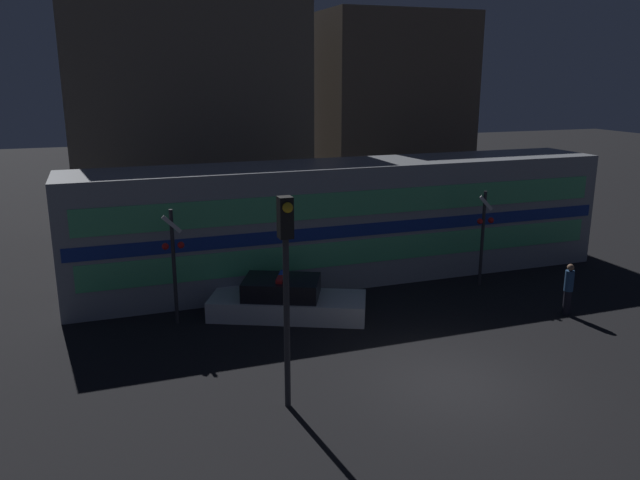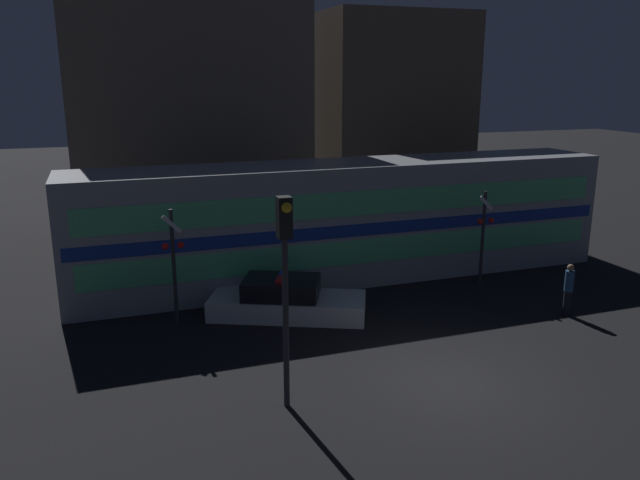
{
  "view_description": "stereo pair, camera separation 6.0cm",
  "coord_description": "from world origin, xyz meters",
  "px_view_note": "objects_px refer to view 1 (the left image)",
  "views": [
    {
      "loc": [
        -7.75,
        -12.0,
        7.34
      ],
      "look_at": [
        -0.87,
        7.26,
        1.95
      ],
      "focal_mm": 35.0,
      "sensor_mm": 36.0,
      "label": 1
    },
    {
      "loc": [
        -7.69,
        -12.02,
        7.34
      ],
      "look_at": [
        -0.87,
        7.26,
        1.95
      ],
      "focal_mm": 35.0,
      "sensor_mm": 36.0,
      "label": 2
    }
  ],
  "objects_px": {
    "police_car": "(286,301)",
    "pedestrian": "(568,289)",
    "traffic_light_corner": "(286,266)",
    "train": "(347,221)",
    "crossing_signal_near": "(483,233)"
  },
  "relations": [
    {
      "from": "police_car",
      "to": "pedestrian",
      "type": "xyz_separation_m",
      "value": [
        8.39,
        -2.91,
        0.37
      ]
    },
    {
      "from": "traffic_light_corner",
      "to": "train",
      "type": "bearing_deg",
      "value": 59.98
    },
    {
      "from": "crossing_signal_near",
      "to": "police_car",
      "type": "bearing_deg",
      "value": -176.47
    },
    {
      "from": "train",
      "to": "police_car",
      "type": "xyz_separation_m",
      "value": [
        -3.29,
        -3.03,
        -1.67
      ]
    },
    {
      "from": "pedestrian",
      "to": "crossing_signal_near",
      "type": "xyz_separation_m",
      "value": [
        -0.95,
        3.37,
        1.1
      ]
    },
    {
      "from": "train",
      "to": "traffic_light_corner",
      "type": "height_order",
      "value": "traffic_light_corner"
    },
    {
      "from": "police_car",
      "to": "traffic_light_corner",
      "type": "distance_m",
      "value": 6.29
    },
    {
      "from": "police_car",
      "to": "traffic_light_corner",
      "type": "relative_size",
      "value": 1.06
    },
    {
      "from": "traffic_light_corner",
      "to": "crossing_signal_near",
      "type": "bearing_deg",
      "value": 32.94
    },
    {
      "from": "traffic_light_corner",
      "to": "pedestrian",
      "type": "bearing_deg",
      "value": 13.92
    },
    {
      "from": "police_car",
      "to": "crossing_signal_near",
      "type": "bearing_deg",
      "value": 28.34
    },
    {
      "from": "train",
      "to": "pedestrian",
      "type": "bearing_deg",
      "value": -49.37
    },
    {
      "from": "crossing_signal_near",
      "to": "pedestrian",
      "type": "bearing_deg",
      "value": -74.25
    },
    {
      "from": "pedestrian",
      "to": "train",
      "type": "bearing_deg",
      "value": 130.63
    },
    {
      "from": "pedestrian",
      "to": "crossing_signal_near",
      "type": "relative_size",
      "value": 0.48
    }
  ]
}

